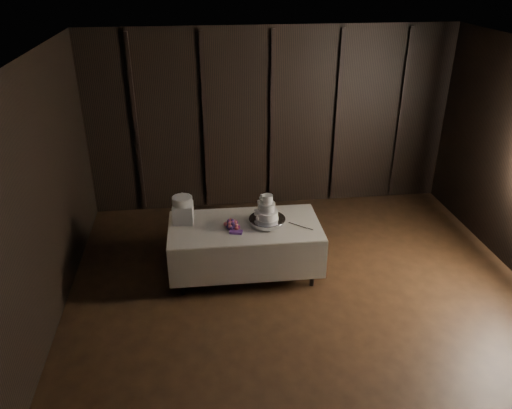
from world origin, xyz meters
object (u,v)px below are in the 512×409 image
(display_table, at_px, (245,247))
(cake_stand, at_px, (267,222))
(wedding_cake, at_px, (266,210))
(box_pedestal, at_px, (183,213))
(bouquet, at_px, (231,225))
(small_cake, at_px, (182,201))

(display_table, bearing_deg, cake_stand, -4.40)
(wedding_cake, bearing_deg, box_pedestal, 161.82)
(bouquet, bearing_deg, box_pedestal, 155.31)
(cake_stand, xyz_separation_m, bouquet, (-0.47, -0.05, 0.01))
(small_cake, bearing_deg, display_table, -14.23)
(wedding_cake, relative_size, small_cake, 1.27)
(cake_stand, height_order, box_pedestal, box_pedestal)
(cake_stand, distance_m, wedding_cake, 0.18)
(wedding_cake, xyz_separation_m, bouquet, (-0.45, -0.04, -0.17))
(display_table, relative_size, wedding_cake, 5.94)
(box_pedestal, distance_m, small_cake, 0.18)
(cake_stand, height_order, wedding_cake, wedding_cake)
(wedding_cake, relative_size, bouquet, 0.92)
(wedding_cake, bearing_deg, small_cake, 161.82)
(bouquet, distance_m, box_pedestal, 0.68)
(cake_stand, relative_size, bouquet, 1.33)
(cake_stand, relative_size, small_cake, 1.83)
(bouquet, relative_size, small_cake, 1.38)
(box_pedestal, bearing_deg, bouquet, -24.69)
(display_table, xyz_separation_m, small_cake, (-0.79, 0.20, 0.65))
(display_table, distance_m, wedding_cake, 0.63)
(cake_stand, distance_m, box_pedestal, 1.11)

